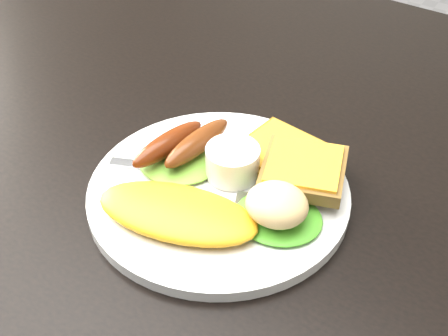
% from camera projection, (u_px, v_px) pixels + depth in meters
% --- Properties ---
extents(dining_table, '(1.20, 0.80, 0.04)m').
position_uv_depth(dining_table, '(206.00, 120.00, 0.77)').
color(dining_table, black).
rests_on(dining_table, ground).
extents(plate, '(0.26, 0.26, 0.01)m').
position_uv_depth(plate, '(219.00, 193.00, 0.63)').
color(plate, white).
rests_on(plate, dining_table).
extents(lettuce_left, '(0.11, 0.10, 0.01)m').
position_uv_depth(lettuce_left, '(179.00, 161.00, 0.65)').
color(lettuce_left, '#589621').
rests_on(lettuce_left, plate).
extents(lettuce_right, '(0.10, 0.09, 0.01)m').
position_uv_depth(lettuce_right, '(278.00, 217.00, 0.59)').
color(lettuce_right, '#2E8A20').
rests_on(lettuce_right, plate).
extents(omelette, '(0.17, 0.11, 0.02)m').
position_uv_depth(omelette, '(177.00, 213.00, 0.59)').
color(omelette, '#F6A91B').
rests_on(omelette, plate).
extents(sausage_a, '(0.04, 0.10, 0.02)m').
position_uv_depth(sausage_a, '(168.00, 144.00, 0.65)').
color(sausage_a, '#591303').
rests_on(sausage_a, lettuce_left).
extents(sausage_b, '(0.03, 0.10, 0.02)m').
position_uv_depth(sausage_b, '(197.00, 143.00, 0.65)').
color(sausage_b, brown).
rests_on(sausage_b, lettuce_left).
extents(ramekin, '(0.07, 0.07, 0.03)m').
position_uv_depth(ramekin, '(233.00, 162.00, 0.63)').
color(ramekin, white).
rests_on(ramekin, plate).
extents(toast_a, '(0.10, 0.10, 0.01)m').
position_uv_depth(toast_a, '(280.00, 156.00, 0.66)').
color(toast_a, brown).
rests_on(toast_a, plate).
extents(toast_b, '(0.10, 0.10, 0.01)m').
position_uv_depth(toast_b, '(303.00, 170.00, 0.62)').
color(toast_b, brown).
rests_on(toast_b, toast_a).
extents(potato_salad, '(0.06, 0.06, 0.03)m').
position_uv_depth(potato_salad, '(277.00, 204.00, 0.58)').
color(potato_salad, beige).
rests_on(potato_salad, lettuce_right).
extents(fork, '(0.14, 0.07, 0.00)m').
position_uv_depth(fork, '(178.00, 170.00, 0.65)').
color(fork, '#ADAFB7').
rests_on(fork, plate).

